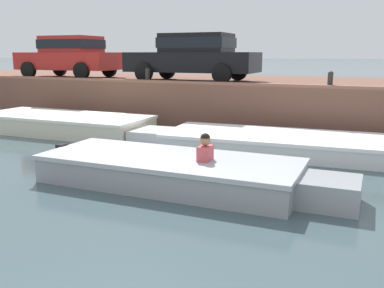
{
  "coord_description": "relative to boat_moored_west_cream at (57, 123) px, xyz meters",
  "views": [
    {
      "loc": [
        1.89,
        -1.34,
        2.34
      ],
      "look_at": [
        -0.39,
        3.64,
        1.17
      ],
      "focal_mm": 40.0,
      "sensor_mm": 36.0,
      "label": 1
    }
  ],
  "objects": [
    {
      "name": "car_left_inner_black",
      "position": [
        3.03,
        3.27,
        2.01
      ],
      "size": [
        4.39,
        2.02,
        1.54
      ],
      "color": "black",
      "rests_on": "far_quay_wall"
    },
    {
      "name": "boat_moored_central_white",
      "position": [
        6.54,
        0.13,
        -0.06
      ],
      "size": [
        6.92,
        2.57,
        0.44
      ],
      "color": "white",
      "rests_on": "ground"
    },
    {
      "name": "far_wall_coping",
      "position": [
        7.1,
        2.0,
        1.2
      ],
      "size": [
        60.0,
        0.24,
        0.08
      ],
      "primitive_type": "cube",
      "color": "#925F4C",
      "rests_on": "far_quay_wall"
    },
    {
      "name": "mooring_bollard_west",
      "position": [
        1.92,
        2.13,
        1.4
      ],
      "size": [
        0.15,
        0.15,
        0.45
      ],
      "color": "#2D2B28",
      "rests_on": "far_quay_wall"
    },
    {
      "name": "mooring_bollard_mid",
      "position": [
        7.55,
        2.13,
        1.4
      ],
      "size": [
        0.15,
        0.15,
        0.45
      ],
      "color": "#2D2B28",
      "rests_on": "far_quay_wall"
    },
    {
      "name": "boat_moored_west_cream",
      "position": [
        0.0,
        0.0,
        0.0
      ],
      "size": [
        6.27,
        2.21,
        0.55
      ],
      "color": "silver",
      "rests_on": "ground"
    },
    {
      "name": "far_quay_wall",
      "position": [
        7.1,
        4.88,
        0.44
      ],
      "size": [
        60.0,
        6.0,
        1.44
      ],
      "primitive_type": "cube",
      "color": "brown",
      "rests_on": "ground"
    },
    {
      "name": "ground_plane",
      "position": [
        7.1,
        -3.32,
        -0.28
      ],
      "size": [
        400.0,
        400.0,
        0.0
      ],
      "primitive_type": "plane",
      "color": "#3D5156"
    },
    {
      "name": "car_leftmost_red",
      "position": [
        -2.14,
        3.27,
        2.01
      ],
      "size": [
        3.93,
        2.11,
        1.54
      ],
      "color": "#B2231E",
      "rests_on": "far_quay_wall"
    },
    {
      "name": "motorboat_passing",
      "position": [
        5.72,
        -3.22,
        -0.02
      ],
      "size": [
        5.77,
        1.92,
        1.0
      ],
      "color": "#93999E",
      "rests_on": "ground"
    }
  ]
}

